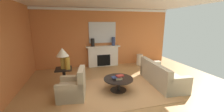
{
  "coord_description": "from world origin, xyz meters",
  "views": [
    {
      "loc": [
        -1.45,
        -4.1,
        2.28
      ],
      "look_at": [
        -0.06,
        1.12,
        1.0
      ],
      "focal_mm": 22.25,
      "sensor_mm": 36.0,
      "label": 1
    }
  ],
  "objects": [
    {
      "name": "area_rug",
      "position": [
        -0.1,
        0.12,
        0.01
      ],
      "size": [
        3.65,
        2.36,
        0.01
      ],
      "primitive_type": "cube",
      "color": "tan",
      "rests_on": "ground_plane"
    },
    {
      "name": "vase_tall_corner",
      "position": [
        1.98,
        2.75,
        0.3
      ],
      "size": [
        0.34,
        0.34,
        0.59
      ],
      "primitive_type": "cylinder",
      "color": "beige",
      "rests_on": "ground_plane"
    },
    {
      "name": "mantel_mirror",
      "position": [
        -0.03,
        3.17,
        1.8
      ],
      "size": [
        1.43,
        0.04,
        1.08
      ],
      "primitive_type": "cube",
      "color": "silver"
    },
    {
      "name": "book_small_novel",
      "position": [
        -0.07,
        0.06,
        0.56
      ],
      "size": [
        0.28,
        0.24,
        0.04
      ],
      "primitive_type": "cube",
      "rotation": [
        0.0,
        0.0,
        0.3
      ],
      "color": "maroon",
      "rests_on": "coffee_table"
    },
    {
      "name": "coffee_table",
      "position": [
        -0.1,
        0.12,
        0.34
      ],
      "size": [
        1.0,
        1.0,
        0.45
      ],
      "color": "black",
      "rests_on": "ground_plane"
    },
    {
      "name": "book_red_cover",
      "position": [
        -0.11,
        0.02,
        0.48
      ],
      "size": [
        0.21,
        0.16,
        0.05
      ],
      "primitive_type": "cube",
      "rotation": [
        0.0,
        0.0,
        -0.03
      ],
      "color": "tan",
      "rests_on": "coffee_table"
    },
    {
      "name": "vase_mantel_left",
      "position": [
        -0.58,
        3.0,
        1.32
      ],
      "size": [
        0.19,
        0.19,
        0.41
      ],
      "primitive_type": "cylinder",
      "color": "black",
      "rests_on": "fireplace"
    },
    {
      "name": "fireplace",
      "position": [
        -0.03,
        3.05,
        0.53
      ],
      "size": [
        1.8,
        0.35,
        1.11
      ],
      "color": "white",
      "rests_on": "ground_plane"
    },
    {
      "name": "armchair_near_window",
      "position": [
        -1.6,
        0.03,
        0.31
      ],
      "size": [
        0.91,
        0.91,
        0.95
      ],
      "color": "#C1B293",
      "rests_on": "ground_plane"
    },
    {
      "name": "wall_fireplace",
      "position": [
        0.0,
        3.26,
        1.52
      ],
      "size": [
        7.44,
        0.12,
        3.04
      ],
      "primitive_type": "cube",
      "color": "#CC723D",
      "rests_on": "ground_plane"
    },
    {
      "name": "vase_on_side_table",
      "position": [
        -1.76,
        0.8,
        0.91
      ],
      "size": [
        0.17,
        0.17,
        0.43
      ],
      "primitive_type": "cylinder",
      "color": "#B7892D",
      "rests_on": "side_table"
    },
    {
      "name": "table_lamp",
      "position": [
        -1.91,
        0.92,
        1.22
      ],
      "size": [
        0.44,
        0.44,
        0.75
      ],
      "color": "#B28E38",
      "rests_on": "side_table"
    },
    {
      "name": "side_table",
      "position": [
        -1.91,
        0.92,
        0.4
      ],
      "size": [
        0.56,
        0.56,
        0.7
      ],
      "color": "black",
      "rests_on": "ground_plane"
    },
    {
      "name": "ground_plane",
      "position": [
        0.0,
        0.0,
        0.0
      ],
      "size": [
        8.89,
        8.89,
        0.0
      ],
      "primitive_type": "plane",
      "color": "tan"
    },
    {
      "name": "vase_mantel_right",
      "position": [
        0.52,
        3.0,
        1.34
      ],
      "size": [
        0.18,
        0.18,
        0.45
      ],
      "primitive_type": "cylinder",
      "color": "navy",
      "rests_on": "fireplace"
    },
    {
      "name": "sofa",
      "position": [
        1.65,
        0.26,
        0.3
      ],
      "size": [
        1.04,
        2.15,
        0.85
      ],
      "color": "#BCB299",
      "rests_on": "ground_plane"
    },
    {
      "name": "book_art_folio",
      "position": [
        -0.21,
        0.08,
        0.52
      ],
      "size": [
        0.28,
        0.21,
        0.03
      ],
      "primitive_type": "cube",
      "rotation": [
        0.0,
        0.0,
        0.17
      ],
      "color": "navy",
      "rests_on": "coffee_table"
    },
    {
      "name": "crown_moulding",
      "position": [
        0.0,
        3.18,
        2.96
      ],
      "size": [
        7.44,
        0.08,
        0.12
      ],
      "primitive_type": "cube",
      "color": "white"
    }
  ]
}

